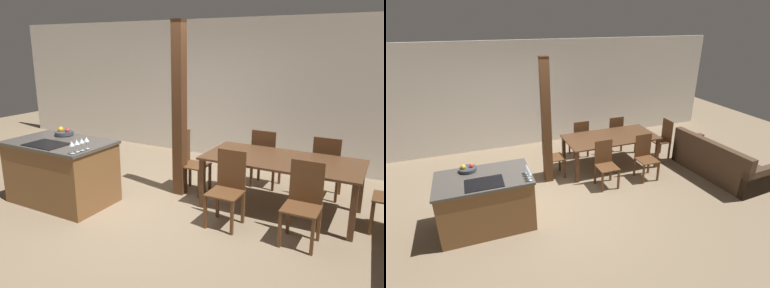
{
  "view_description": "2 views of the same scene",
  "coord_description": "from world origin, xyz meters",
  "views": [
    {
      "loc": [
        2.89,
        -3.92,
        2.19
      ],
      "look_at": [
        0.6,
        0.2,
        0.95
      ],
      "focal_mm": 35.0,
      "sensor_mm": 36.0,
      "label": 1
    },
    {
      "loc": [
        -1.26,
        -4.74,
        3.19
      ],
      "look_at": [
        0.6,
        0.2,
        0.95
      ],
      "focal_mm": 28.0,
      "sensor_mm": 36.0,
      "label": 2
    }
  ],
  "objects": [
    {
      "name": "wall_back",
      "position": [
        0.0,
        2.84,
        1.35
      ],
      "size": [
        11.2,
        0.08,
        2.7
      ],
      "color": "silver",
      "rests_on": "ground_plane"
    },
    {
      "name": "wine_glass_near",
      "position": [
        -0.54,
        -0.77,
        1.03
      ],
      "size": [
        0.07,
        0.07,
        0.16
      ],
      "color": "silver",
      "rests_on": "kitchen_island"
    },
    {
      "name": "wine_glass_far",
      "position": [
        -0.54,
        -0.6,
        1.03
      ],
      "size": [
        0.07,
        0.07,
        0.16
      ],
      "color": "silver",
      "rests_on": "kitchen_island"
    },
    {
      "name": "dining_chair_head_end",
      "position": [
        0.21,
        0.83,
        0.49
      ],
      "size": [
        0.4,
        0.4,
        0.94
      ],
      "rotation": [
        0.0,
        0.0,
        1.57
      ],
      "color": "brown",
      "rests_on": "ground_plane"
    },
    {
      "name": "dining_chair_far_right",
      "position": [
        2.09,
        1.56,
        0.49
      ],
      "size": [
        0.4,
        0.4,
        0.94
      ],
      "rotation": [
        0.0,
        0.0,
        3.14
      ],
      "color": "brown",
      "rests_on": "ground_plane"
    },
    {
      "name": "dining_table",
      "position": [
        1.62,
        0.83,
        0.65
      ],
      "size": [
        2.06,
        1.01,
        0.73
      ],
      "color": "#51331E",
      "rests_on": "ground_plane"
    },
    {
      "name": "dining_chair_far_left",
      "position": [
        1.16,
        1.56,
        0.49
      ],
      "size": [
        0.4,
        0.4,
        0.94
      ],
      "rotation": [
        0.0,
        0.0,
        3.14
      ],
      "color": "brown",
      "rests_on": "ground_plane"
    },
    {
      "name": "kitchen_island",
      "position": [
        -1.2,
        -0.39,
        0.45
      ],
      "size": [
        1.47,
        0.91,
        0.9
      ],
      "color": "brown",
      "rests_on": "ground_plane"
    },
    {
      "name": "wine_glass_middle",
      "position": [
        -0.54,
        -0.69,
        1.03
      ],
      "size": [
        0.07,
        0.07,
        0.16
      ],
      "color": "silver",
      "rests_on": "kitchen_island"
    },
    {
      "name": "ground_plane",
      "position": [
        0.0,
        0.0,
        0.0
      ],
      "size": [
        16.0,
        16.0,
        0.0
      ],
      "primitive_type": "plane",
      "color": "#847056"
    },
    {
      "name": "wine_glass_end",
      "position": [
        -0.54,
        -0.52,
        1.03
      ],
      "size": [
        0.07,
        0.07,
        0.16
      ],
      "color": "silver",
      "rests_on": "kitchen_island"
    },
    {
      "name": "dining_chair_near_left",
      "position": [
        1.16,
        0.11,
        0.49
      ],
      "size": [
        0.4,
        0.4,
        0.94
      ],
      "color": "brown",
      "rests_on": "ground_plane"
    },
    {
      "name": "timber_post",
      "position": [
        0.12,
        0.69,
        1.27
      ],
      "size": [
        0.17,
        0.17,
        2.55
      ],
      "color": "#4C2D19",
      "rests_on": "ground_plane"
    },
    {
      "name": "dining_chair_near_right",
      "position": [
        2.09,
        0.11,
        0.49
      ],
      "size": [
        0.4,
        0.4,
        0.94
      ],
      "color": "brown",
      "rests_on": "ground_plane"
    },
    {
      "name": "fruit_bowl",
      "position": [
        -1.42,
        -0.1,
        0.94
      ],
      "size": [
        0.27,
        0.27,
        0.12
      ],
      "color": "#383D47",
      "rests_on": "kitchen_island"
    }
  ]
}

